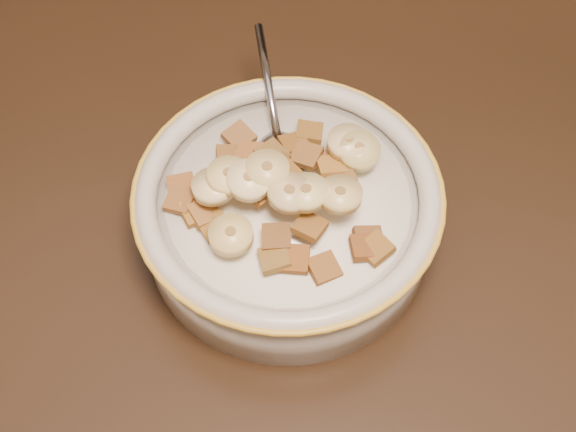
{
  "coord_description": "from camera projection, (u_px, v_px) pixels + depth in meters",
  "views": [
    {
      "loc": [
        0.07,
        -0.5,
        1.28
      ],
      "look_at": [
        0.04,
        -0.16,
        0.78
      ],
      "focal_mm": 50.0,
      "sensor_mm": 36.0,
      "label": 1
    }
  ],
  "objects": [
    {
      "name": "cereal_square_14",
      "position": [
        272.0,
        160.0,
        0.59
      ],
      "size": [
        0.03,
        0.03,
        0.01
      ],
      "primitive_type": "cube",
      "rotation": [
        0.12,
        0.16,
        2.54
      ],
      "color": "brown",
      "rests_on": "milk"
    },
    {
      "name": "cereal_square_26",
      "position": [
        331.0,
        167.0,
        0.59
      ],
      "size": [
        0.02,
        0.03,
        0.01
      ],
      "primitive_type": "cube",
      "rotation": [
        -0.2,
        0.08,
        0.25
      ],
      "color": "olive",
      "rests_on": "milk"
    },
    {
      "name": "cereal_square_11",
      "position": [
        180.0,
        200.0,
        0.58
      ],
      "size": [
        0.03,
        0.03,
        0.01
      ],
      "primitive_type": "cube",
      "rotation": [
        -0.15,
        0.15,
        2.87
      ],
      "color": "brown",
      "rests_on": "milk"
    },
    {
      "name": "cereal_square_24",
      "position": [
        272.0,
        154.0,
        0.59
      ],
      "size": [
        0.03,
        0.03,
        0.01
      ],
      "primitive_type": "cube",
      "rotation": [
        0.12,
        0.11,
        0.83
      ],
      "color": "brown",
      "rests_on": "milk"
    },
    {
      "name": "floor",
      "position": [
        272.0,
        405.0,
        1.39
      ],
      "size": [
        4.0,
        4.5,
        0.1
      ],
      "primitive_type": "cube",
      "color": "#422816",
      "rests_on": "ground"
    },
    {
      "name": "cereal_square_12",
      "position": [
        309.0,
        132.0,
        0.61
      ],
      "size": [
        0.02,
        0.02,
        0.01
      ],
      "primitive_type": "cube",
      "rotation": [
        0.08,
        0.14,
        1.54
      ],
      "color": "olive",
      "rests_on": "milk"
    },
    {
      "name": "banana_slice_6",
      "position": [
        289.0,
        193.0,
        0.55
      ],
      "size": [
        0.03,
        0.03,
        0.01
      ],
      "primitive_type": "cylinder",
      "rotation": [
        -0.03,
        0.13,
        0.01
      ],
      "color": "beige",
      "rests_on": "milk"
    },
    {
      "name": "cereal_square_19",
      "position": [
        294.0,
        259.0,
        0.55
      ],
      "size": [
        0.02,
        0.02,
        0.01
      ],
      "primitive_type": "cube",
      "rotation": [
        -0.17,
        0.05,
        3.12
      ],
      "color": "brown",
      "rests_on": "milk"
    },
    {
      "name": "cereal_square_17",
      "position": [
        215.0,
        226.0,
        0.57
      ],
      "size": [
        0.03,
        0.03,
        0.01
      ],
      "primitive_type": "cube",
      "rotation": [
        -0.02,
        -0.11,
        0.61
      ],
      "color": "#8C621A",
      "rests_on": "milk"
    },
    {
      "name": "cereal_bowl",
      "position": [
        288.0,
        219.0,
        0.61
      ],
      "size": [
        0.22,
        0.22,
        0.05
      ],
      "primitive_type": "cylinder",
      "color": "#B7B1A9",
      "rests_on": "table"
    },
    {
      "name": "cereal_square_22",
      "position": [
        340.0,
        151.0,
        0.6
      ],
      "size": [
        0.02,
        0.02,
        0.01
      ],
      "primitive_type": "cube",
      "rotation": [
        -0.06,
        0.08,
        1.33
      ],
      "color": "#955A2E",
      "rests_on": "milk"
    },
    {
      "name": "banana_slice_7",
      "position": [
        348.0,
        143.0,
        0.59
      ],
      "size": [
        0.03,
        0.03,
        0.01
      ],
      "primitive_type": "cylinder",
      "rotation": [
        0.02,
        -0.01,
        3.12
      ],
      "color": "#E3C57E",
      "rests_on": "milk"
    },
    {
      "name": "cereal_square_15",
      "position": [
        365.0,
        247.0,
        0.56
      ],
      "size": [
        0.02,
        0.02,
        0.01
      ],
      "primitive_type": "cube",
      "rotation": [
        0.1,
        0.08,
        1.78
      ],
      "color": "brown",
      "rests_on": "milk"
    },
    {
      "name": "banana_slice_3",
      "position": [
        231.0,
        235.0,
        0.55
      ],
      "size": [
        0.04,
        0.04,
        0.01
      ],
      "primitive_type": "cylinder",
      "rotation": [
        -0.03,
        0.0,
        1.74
      ],
      "color": "tan",
      "rests_on": "milk"
    },
    {
      "name": "cereal_square_25",
      "position": [
        310.0,
        227.0,
        0.56
      ],
      "size": [
        0.03,
        0.03,
        0.01
      ],
      "primitive_type": "cube",
      "rotation": [
        0.15,
        0.01,
        2.69
      ],
      "color": "brown",
      "rests_on": "milk"
    },
    {
      "name": "cereal_square_2",
      "position": [
        260.0,
        190.0,
        0.57
      ],
      "size": [
        0.03,
        0.03,
        0.01
      ],
      "primitive_type": "cube",
      "rotation": [
        0.23,
        0.11,
        0.87
      ],
      "color": "brown",
      "rests_on": "milk"
    },
    {
      "name": "cereal_square_3",
      "position": [
        205.0,
        213.0,
        0.57
      ],
      "size": [
        0.03,
        0.03,
        0.01
      ],
      "primitive_type": "cube",
      "rotation": [
        0.17,
        -0.08,
        2.2
      ],
      "color": "brown",
      "rests_on": "milk"
    },
    {
      "name": "banana_slice_1",
      "position": [
        359.0,
        151.0,
        0.59
      ],
      "size": [
        0.04,
        0.04,
        0.02
      ],
      "primitive_type": "cylinder",
      "rotation": [
        0.12,
        -0.13,
        1.31
      ],
      "color": "#CABE6E",
      "rests_on": "milk"
    },
    {
      "name": "cereal_square_23",
      "position": [
        274.0,
        258.0,
        0.55
      ],
      "size": [
        0.03,
        0.03,
        0.01
      ],
      "primitive_type": "cube",
      "rotation": [
        -0.08,
        -0.14,
        0.33
      ],
      "color": "olive",
      "rests_on": "milk"
    },
    {
      "name": "spoon",
      "position": [
        281.0,
        158.0,
        0.6
      ],
      "size": [
        0.05,
        0.06,
        0.01
      ],
      "primitive_type": "ellipsoid",
      "rotation": [
        0.0,
        0.0,
        3.38
      ],
      "color": "#959AA6",
      "rests_on": "cereal_bowl"
    },
    {
      "name": "banana_slice_9",
      "position": [
        356.0,
        148.0,
        0.59
      ],
      "size": [
        0.04,
        0.04,
        0.01
      ],
      "primitive_type": "cylinder",
      "rotation": [
        -0.09,
        -0.06,
        1.35
      ],
      "color": "#D9CD68",
      "rests_on": "milk"
    },
    {
      "name": "cereal_square_9",
      "position": [
        249.0,
        154.0,
        0.59
      ],
      "size": [
        0.02,
        0.02,
        0.01
      ],
      "primitive_type": "cube",
      "rotation": [
        -0.25,
        0.01,
        1.4
      ],
      "color": "brown",
      "rests_on": "milk"
    },
    {
      "name": "cereal_square_0",
      "position": [
        294.0,
        144.0,
        0.6
      ],
      "size": [
        0.03,
        0.03,
        0.01
      ],
      "primitive_type": "cube",
      "rotation": [
        -0.15,
        0.08,
        0.45
      ],
      "color": "brown",
      "rests_on": "milk"
    },
    {
      "name": "banana_slice_10",
      "position": [
        214.0,
        186.0,
        0.57
      ],
      "size": [
        0.04,
        0.04,
        0.01
      ],
      "primitive_type": "cylinder",
      "rotation": [
        0.07,
        0.13,
        2.8
      ],
      "color": "#F8E09A",
      "rests_on": "milk"
    },
    {
      "name": "banana_slice_8",
      "position": [
        340.0,
        195.0,
        0.55
      ],
      "size": [
        0.04,
        0.04,
        0.01
      ],
      "primitive_type": "cylinder",
      "rotation": [
        0.07,
        0.12,
        1.89
      ],
      "color": "#D8B874",
      "rests_on": "milk"
    },
    {
      "name": "cereal_square_20",
      "position": [
        276.0,
        237.0,
        0.56
      ],
      "size": [
        0.02,
        0.02,
        0.01
      ],
      "primitive_type": "cube",
      "rotation": [
        -0.04,
        -0.09,
        1.69
      ],
      "color": "brown",
      "rests_on": "milk"
    },
    {
      "name": "cereal_square_13",
      "position": [
        182.0,
        187.0,
        0.59
      ],
      "size": [
        0.03,
        0.03,
        0.01
      ],
      "primitive_type": "cube",
      "rotation": [
        -0.02,
        -0.06,
        1.89
      ],
      "color": "#9B5E28",
      "rests_on": "milk"
    },
    {
      "name": "cereal_square_16",
      "position": [
        306.0,
        155.0,
        0.59
      ],
      "size": [
        0.03,
        0.03,
        0.01
      ],
      "primitive_type": "cube",
      "rotation": [
        -0.09,
        -0.09,
        1.22
      ],
      "color": "brown",
      "rests_on": "milk"
    },
    {
      "name": "cereal_square_10",
      "position": [
        376.0,
        248.0,
        0.56
      ],
      "size": [
        0.03,
        0.03,
        0.01
      ],
      "primitive_type": "cube",
      "rotation": [
        -0.2,
        0.09,
        2.29
      ],
      "color": "brown",
      "rests_on": "milk"
    },
    {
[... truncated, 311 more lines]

